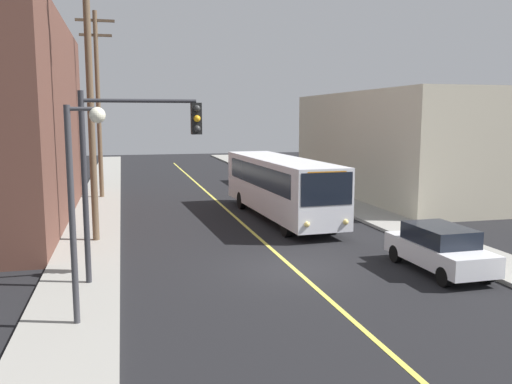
{
  "coord_description": "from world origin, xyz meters",
  "views": [
    {
      "loc": [
        -5.79,
        -17.55,
        5.36
      ],
      "look_at": [
        0.0,
        5.53,
        2.0
      ],
      "focal_mm": 37.5,
      "sensor_mm": 36.0,
      "label": 1
    }
  ],
  "objects_px": {
    "parked_car_white": "(439,248)",
    "traffic_signal_left_corner": "(135,151)",
    "utility_pole_mid": "(98,97)",
    "street_lamp_left": "(80,183)",
    "city_bus": "(280,185)",
    "utility_pole_near": "(90,89)"
  },
  "relations": [
    {
      "from": "utility_pole_mid",
      "to": "traffic_signal_left_corner",
      "type": "bearing_deg",
      "value": -84.69
    },
    {
      "from": "traffic_signal_left_corner",
      "to": "city_bus",
      "type": "bearing_deg",
      "value": 51.53
    },
    {
      "from": "utility_pole_mid",
      "to": "street_lamp_left",
      "type": "bearing_deg",
      "value": -89.13
    },
    {
      "from": "city_bus",
      "to": "street_lamp_left",
      "type": "height_order",
      "value": "street_lamp_left"
    },
    {
      "from": "parked_car_white",
      "to": "street_lamp_left",
      "type": "bearing_deg",
      "value": -169.1
    },
    {
      "from": "parked_car_white",
      "to": "traffic_signal_left_corner",
      "type": "height_order",
      "value": "traffic_signal_left_corner"
    },
    {
      "from": "parked_car_white",
      "to": "utility_pole_mid",
      "type": "xyz_separation_m",
      "value": [
        -11.95,
        20.08,
        5.74
      ]
    },
    {
      "from": "city_bus",
      "to": "traffic_signal_left_corner",
      "type": "height_order",
      "value": "traffic_signal_left_corner"
    },
    {
      "from": "parked_car_white",
      "to": "utility_pole_near",
      "type": "relative_size",
      "value": 0.38
    },
    {
      "from": "utility_pole_mid",
      "to": "street_lamp_left",
      "type": "distance_m",
      "value": 22.5
    },
    {
      "from": "parked_car_white",
      "to": "traffic_signal_left_corner",
      "type": "distance_m",
      "value": 10.83
    },
    {
      "from": "utility_pole_near",
      "to": "street_lamp_left",
      "type": "relative_size",
      "value": 2.11
    },
    {
      "from": "utility_pole_mid",
      "to": "street_lamp_left",
      "type": "relative_size",
      "value": 2.14
    },
    {
      "from": "utility_pole_near",
      "to": "traffic_signal_left_corner",
      "type": "xyz_separation_m",
      "value": [
        1.58,
        -6.11,
        -2.19
      ]
    },
    {
      "from": "parked_car_white",
      "to": "street_lamp_left",
      "type": "relative_size",
      "value": 0.81
    },
    {
      "from": "utility_pole_near",
      "to": "utility_pole_mid",
      "type": "distance_m",
      "value": 12.78
    },
    {
      "from": "parked_car_white",
      "to": "traffic_signal_left_corner",
      "type": "relative_size",
      "value": 0.74
    },
    {
      "from": "utility_pole_near",
      "to": "traffic_signal_left_corner",
      "type": "height_order",
      "value": "utility_pole_near"
    },
    {
      "from": "utility_pole_near",
      "to": "street_lamp_left",
      "type": "height_order",
      "value": "utility_pole_near"
    },
    {
      "from": "utility_pole_mid",
      "to": "traffic_signal_left_corner",
      "type": "relative_size",
      "value": 1.97
    },
    {
      "from": "traffic_signal_left_corner",
      "to": "street_lamp_left",
      "type": "height_order",
      "value": "traffic_signal_left_corner"
    },
    {
      "from": "city_bus",
      "to": "street_lamp_left",
      "type": "relative_size",
      "value": 2.23
    }
  ]
}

